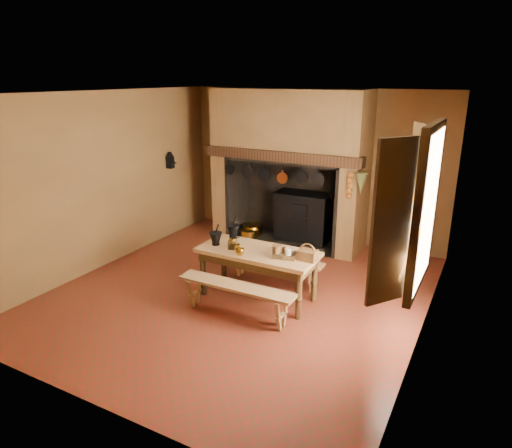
{
  "coord_description": "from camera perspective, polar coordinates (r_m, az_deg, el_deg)",
  "views": [
    {
      "loc": [
        3.04,
        -5.22,
        3.01
      ],
      "look_at": [
        0.09,
        0.3,
        0.97
      ],
      "focal_mm": 32.0,
      "sensor_mm": 36.0,
      "label": 1
    }
  ],
  "objects": [
    {
      "name": "ceiling",
      "position": [
        6.04,
        -2.18,
        16.06
      ],
      "size": [
        5.5,
        5.5,
        0.0
      ],
      "primitive_type": "plane",
      "rotation": [
        3.14,
        0.0,
        0.0
      ],
      "color": "silver",
      "rests_on": "back_wall"
    },
    {
      "name": "wall_front",
      "position": [
        4.23,
        -21.11,
        -5.59
      ],
      "size": [
        5.0,
        0.02,
        2.8
      ],
      "primitive_type": "cube",
      "color": "olive",
      "rests_on": "floor"
    },
    {
      "name": "iron_range",
      "position": [
        8.64,
        5.96,
        0.96
      ],
      "size": [
        1.12,
        0.55,
        1.6
      ],
      "color": "black",
      "rests_on": "floor"
    },
    {
      "name": "mixing_bowl",
      "position": [
        6.14,
        3.51,
        -3.54
      ],
      "size": [
        0.29,
        0.29,
        0.07
      ],
      "primitive_type": "imported",
      "rotation": [
        0.0,
        0.0,
        0.03
      ],
      "color": "#B3A789",
      "rests_on": "work_table"
    },
    {
      "name": "wicker_basket",
      "position": [
        5.97,
        6.45,
        -3.82
      ],
      "size": [
        0.25,
        0.18,
        0.23
      ],
      "rotation": [
        0.0,
        0.0,
        -0.02
      ],
      "color": "#553819",
      "rests_on": "work_table"
    },
    {
      "name": "glass_jar",
      "position": [
        5.99,
        4.01,
        -3.71
      ],
      "size": [
        0.1,
        0.1,
        0.15
      ],
      "primitive_type": "cylinder",
      "rotation": [
        0.0,
        0.0,
        0.19
      ],
      "color": "beige",
      "rests_on": "work_table"
    },
    {
      "name": "stoneware_crock",
      "position": [
        6.04,
        2.67,
        -3.39
      ],
      "size": [
        0.14,
        0.14,
        0.16
      ],
      "primitive_type": "cylinder",
      "rotation": [
        0.0,
        0.0,
        -0.04
      ],
      "color": "brown",
      "rests_on": "work_table"
    },
    {
      "name": "coffee_grinder",
      "position": [
        6.33,
        -2.94,
        -2.49
      ],
      "size": [
        0.17,
        0.15,
        0.18
      ],
      "rotation": [
        0.0,
        0.0,
        0.36
      ],
      "color": "#322210",
      "rests_on": "work_table"
    },
    {
      "name": "chimney_breast",
      "position": [
        8.32,
        4.22,
        9.74
      ],
      "size": [
        2.95,
        0.96,
        2.8
      ],
      "color": "olive",
      "rests_on": "floor"
    },
    {
      "name": "work_table",
      "position": [
        6.33,
        0.23,
        -4.27
      ],
      "size": [
        1.66,
        0.74,
        0.72
      ],
      "color": "#AD824F",
      "rests_on": "floor"
    },
    {
      "name": "bench_back",
      "position": [
        6.9,
        2.4,
        -4.94
      ],
      "size": [
        1.5,
        0.26,
        0.42
      ],
      "color": "#AD824F",
      "rests_on": "floor"
    },
    {
      "name": "wall_coffee_mill",
      "position": [
        8.82,
        -10.71,
        8.01
      ],
      "size": [
        0.23,
        0.16,
        0.31
      ],
      "color": "black",
      "rests_on": "wall_left"
    },
    {
      "name": "herb_bunch",
      "position": [
        7.43,
        12.99,
        4.93
      ],
      "size": [
        0.2,
        0.2,
        0.35
      ],
      "primitive_type": "cone",
      "rotation": [
        3.14,
        0.0,
        0.0
      ],
      "color": "brown",
      "rests_on": "chimney_breast"
    },
    {
      "name": "brass_mug_b",
      "position": [
        6.16,
        3.51,
        -3.35
      ],
      "size": [
        0.1,
        0.1,
        0.09
      ],
      "primitive_type": "cylinder",
      "rotation": [
        0.0,
        0.0,
        0.27
      ],
      "color": "gold",
      "rests_on": "work_table"
    },
    {
      "name": "wooden_tray",
      "position": [
        6.06,
        3.59,
        -3.92
      ],
      "size": [
        0.34,
        0.28,
        0.05
      ],
      "primitive_type": "cube",
      "rotation": [
        0.0,
        0.0,
        0.21
      ],
      "color": "#322210",
      "rests_on": "work_table"
    },
    {
      "name": "wall_left",
      "position": [
        7.78,
        -18.25,
        5.21
      ],
      "size": [
        0.02,
        5.5,
        2.8
      ],
      "primitive_type": "cube",
      "color": "olive",
      "rests_on": "floor"
    },
    {
      "name": "mortar_small",
      "position": [
        6.48,
        -5.05,
        -1.74
      ],
      "size": [
        0.18,
        0.18,
        0.31
      ],
      "rotation": [
        0.0,
        0.0,
        0.29
      ],
      "color": "black",
      "rests_on": "work_table"
    },
    {
      "name": "brass_cup",
      "position": [
        6.1,
        -2.03,
        -3.5
      ],
      "size": [
        0.15,
        0.15,
        0.1
      ],
      "primitive_type": "imported",
      "rotation": [
        0.0,
        0.0,
        -0.3
      ],
      "color": "gold",
      "rests_on": "work_table"
    },
    {
      "name": "hearth_pans",
      "position": [
        8.97,
        -0.64,
        -0.9
      ],
      "size": [
        0.51,
        0.62,
        0.2
      ],
      "color": "gold",
      "rests_on": "floor"
    },
    {
      "name": "brass_mug_a",
      "position": [
        6.26,
        -2.35,
        -2.96
      ],
      "size": [
        0.11,
        0.11,
        0.09
      ],
      "primitive_type": "cylinder",
      "rotation": [
        0.0,
        0.0,
        -0.37
      ],
      "color": "gold",
      "rests_on": "work_table"
    },
    {
      "name": "floor",
      "position": [
        6.75,
        -1.9,
        -8.45
      ],
      "size": [
        5.5,
        5.5,
        0.0
      ],
      "primitive_type": "plane",
      "color": "maroon",
      "rests_on": "ground"
    },
    {
      "name": "window",
      "position": [
        5.04,
        19.27,
        1.96
      ],
      "size": [
        0.39,
        1.75,
        1.76
      ],
      "color": "white",
      "rests_on": "wall_right"
    },
    {
      "name": "bench_front",
      "position": [
        5.96,
        -2.53,
        -8.59
      ],
      "size": [
        1.61,
        0.28,
        0.45
      ],
      "color": "#AD824F",
      "rests_on": "floor"
    },
    {
      "name": "mortar_large",
      "position": [
        6.71,
        -2.86,
        -0.86
      ],
      "size": [
        0.2,
        0.2,
        0.35
      ],
      "rotation": [
        0.0,
        0.0,
        -0.12
      ],
      "color": "black",
      "rests_on": "work_table"
    },
    {
      "name": "back_wall",
      "position": [
        8.68,
        7.18,
        7.23
      ],
      "size": [
        5.0,
        0.02,
        2.8
      ],
      "primitive_type": "cube",
      "color": "olive",
      "rests_on": "floor"
    },
    {
      "name": "onion_string",
      "position": [
        7.49,
        11.64,
        4.73
      ],
      "size": [
        0.12,
        0.1,
        0.46
      ],
      "primitive_type": null,
      "color": "#B36221",
      "rests_on": "chimney_breast"
    },
    {
      "name": "wall_right",
      "position": [
        5.49,
        21.2,
        -0.26
      ],
      "size": [
        0.02,
        5.5,
        2.8
      ],
      "primitive_type": "cube",
      "color": "olive",
      "rests_on": "floor"
    },
    {
      "name": "hanging_pans",
      "position": [
        7.97,
        2.41,
        6.1
      ],
      "size": [
        1.92,
        0.29,
        0.27
      ],
      "color": "black",
      "rests_on": "chimney_breast"
    }
  ]
}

